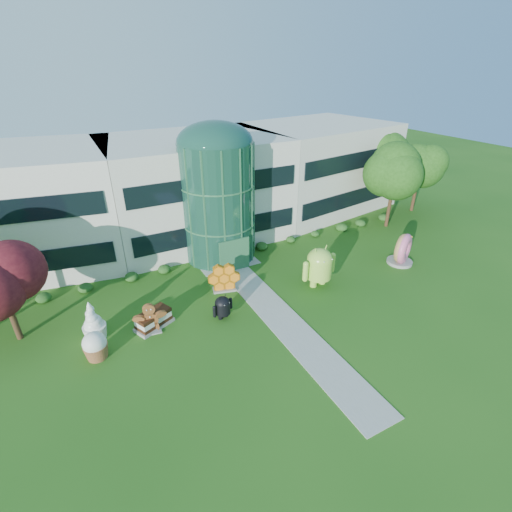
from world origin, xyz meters
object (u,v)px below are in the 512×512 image
android_green (319,264)px  gingerbread (150,318)px  android_black (223,306)px  donut (402,249)px

android_green → gingerbread: size_ratio=1.55×
android_black → gingerbread: size_ratio=0.82×
android_black → android_green: bearing=-13.1°
android_green → gingerbread: 12.80m
donut → android_black: bearing=153.4°
android_black → gingerbread: bearing=154.6°
android_green → android_black: size_ratio=1.89×
android_black → gingerbread: 4.69m
donut → android_green: bearing=150.4°
android_green → donut: android_green is taller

